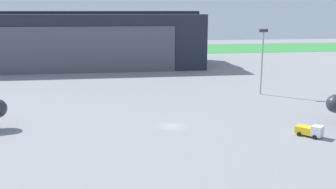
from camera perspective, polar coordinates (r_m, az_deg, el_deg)
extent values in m
plane|color=gray|center=(78.72, 0.68, -4.68)|extent=(440.00, 440.00, 0.00)
cube|color=#378A41|center=(232.50, -5.34, 6.65)|extent=(440.00, 56.00, 0.08)
cube|color=#232833|center=(166.12, -14.16, 7.75)|extent=(106.47, 39.09, 21.45)
cube|color=#4C515B|center=(146.80, -14.88, 6.30)|extent=(80.92, 0.30, 17.16)
cube|color=#232833|center=(165.66, -14.37, 11.65)|extent=(106.47, 9.38, 1.20)
sphere|color=#282B33|center=(86.02, 23.51, -1.26)|extent=(3.73, 3.73, 3.73)
cube|color=silver|center=(76.35, 21.21, -5.04)|extent=(2.80, 2.77, 1.89)
cube|color=yellow|center=(77.18, 19.52, -4.93)|extent=(3.57, 3.65, 1.37)
cylinder|color=black|center=(75.59, 20.82, -5.94)|extent=(0.72, 0.76, 0.79)
cylinder|color=black|center=(77.69, 21.40, -5.49)|extent=(0.72, 0.76, 0.79)
cylinder|color=black|center=(76.52, 18.79, -5.56)|extent=(0.72, 0.76, 0.79)
cylinder|color=black|center=(78.59, 19.42, -5.14)|extent=(0.72, 0.76, 0.79)
cylinder|color=#99999E|center=(109.55, 13.70, 4.45)|extent=(0.44, 0.44, 17.25)
cube|color=#333338|center=(108.73, 13.95, 9.16)|extent=(2.40, 0.50, 0.80)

